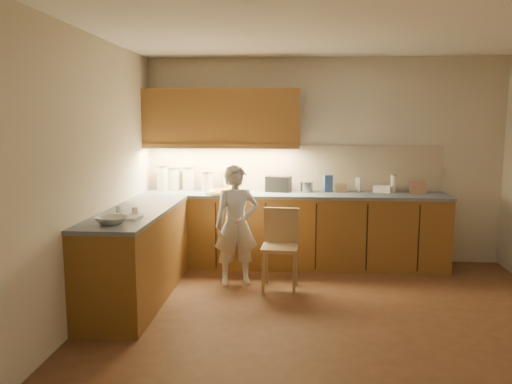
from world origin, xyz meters
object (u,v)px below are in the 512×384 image
child (236,225)px  toaster (278,184)px  pizza_on_board (227,192)px  wooden_chair (281,242)px  oil_jug (227,179)px

child → toaster: bearing=49.4°
toaster → child: bearing=-102.8°
pizza_on_board → child: child is taller
pizza_on_board → toaster: bearing=18.7°
wooden_chair → toaster: 1.09m
child → pizza_on_board: bearing=91.1°
child → toaster: child is taller
child → oil_jug: (-0.22, 0.96, 0.40)m
pizza_on_board → toaster: size_ratio=1.51×
oil_jug → toaster: (0.66, -0.08, -0.05)m
oil_jug → toaster: oil_jug is taller
toaster → wooden_chair: bearing=-73.5°
oil_jug → wooden_chair: bearing=-55.5°
pizza_on_board → oil_jug: (-0.03, 0.29, 0.12)m
pizza_on_board → wooden_chair: pizza_on_board is taller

